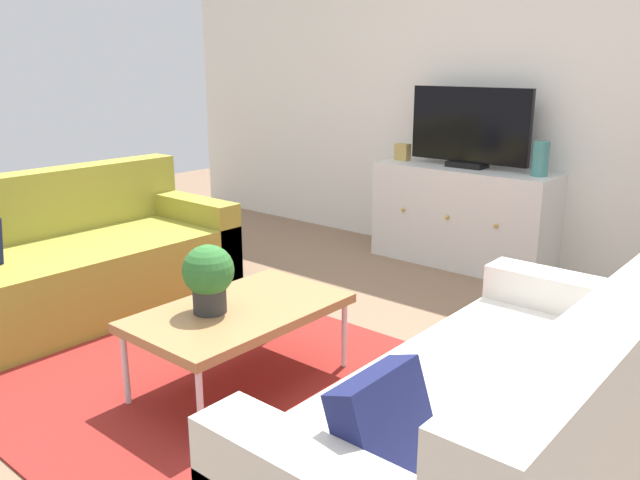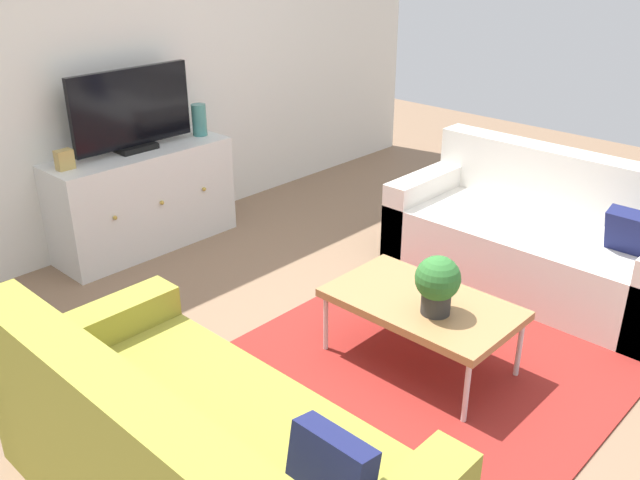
% 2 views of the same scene
% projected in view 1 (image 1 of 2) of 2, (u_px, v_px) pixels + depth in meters
% --- Properties ---
extents(ground_plane, '(10.00, 10.00, 0.00)m').
position_uv_depth(ground_plane, '(246.00, 373.00, 3.14)').
color(ground_plane, '#84664C').
extents(wall_back, '(6.40, 0.12, 2.70)m').
position_uv_depth(wall_back, '(496.00, 80.00, 4.64)').
color(wall_back, silver).
rests_on(wall_back, ground_plane).
extents(area_rug, '(2.50, 1.90, 0.01)m').
position_uv_depth(area_rug, '(223.00, 383.00, 3.03)').
color(area_rug, maroon).
rests_on(area_rug, ground_plane).
extents(couch_left_side, '(0.89, 1.86, 0.83)m').
position_uv_depth(couch_left_side, '(69.00, 265.00, 3.88)').
color(couch_left_side, olive).
rests_on(couch_left_side, ground_plane).
extents(couch_right_side, '(0.89, 1.86, 0.83)m').
position_uv_depth(couch_right_side, '(522.00, 440.00, 2.09)').
color(couch_right_side, silver).
rests_on(couch_right_side, ground_plane).
extents(coffee_table, '(0.59, 0.98, 0.39)m').
position_uv_depth(coffee_table, '(240.00, 314.00, 2.92)').
color(coffee_table, '#A37547').
rests_on(coffee_table, ground_plane).
extents(potted_plant, '(0.23, 0.23, 0.31)m').
position_uv_depth(potted_plant, '(209.00, 276.00, 2.81)').
color(potted_plant, '#2D2D2D').
rests_on(potted_plant, coffee_table).
extents(tv_console, '(1.34, 0.47, 0.73)m').
position_uv_depth(tv_console, '(462.00, 217.00, 4.74)').
color(tv_console, silver).
rests_on(tv_console, ground_plane).
extents(flat_screen_tv, '(0.92, 0.16, 0.57)m').
position_uv_depth(flat_screen_tv, '(469.00, 128.00, 4.58)').
color(flat_screen_tv, black).
rests_on(flat_screen_tv, tv_console).
extents(glass_vase, '(0.11, 0.11, 0.24)m').
position_uv_depth(glass_vase, '(540.00, 159.00, 4.27)').
color(glass_vase, teal).
rests_on(glass_vase, tv_console).
extents(mantel_clock, '(0.11, 0.07, 0.13)m').
position_uv_depth(mantel_clock, '(403.00, 152.00, 4.97)').
color(mantel_clock, tan).
rests_on(mantel_clock, tv_console).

